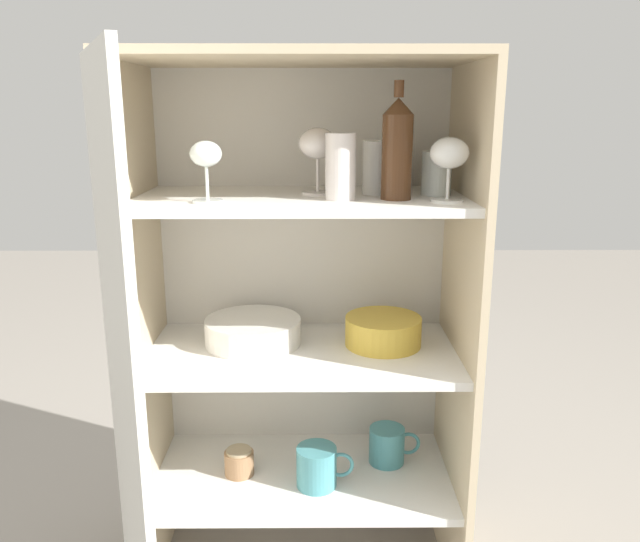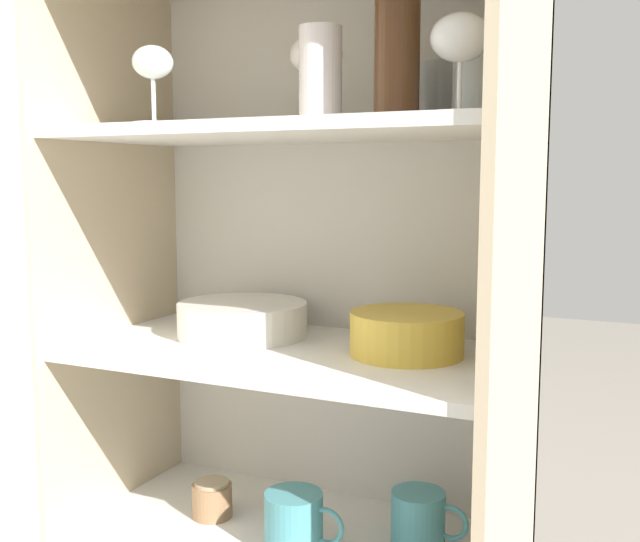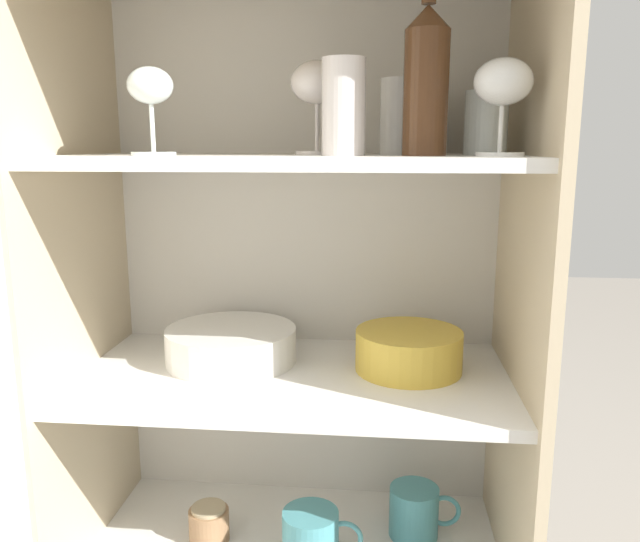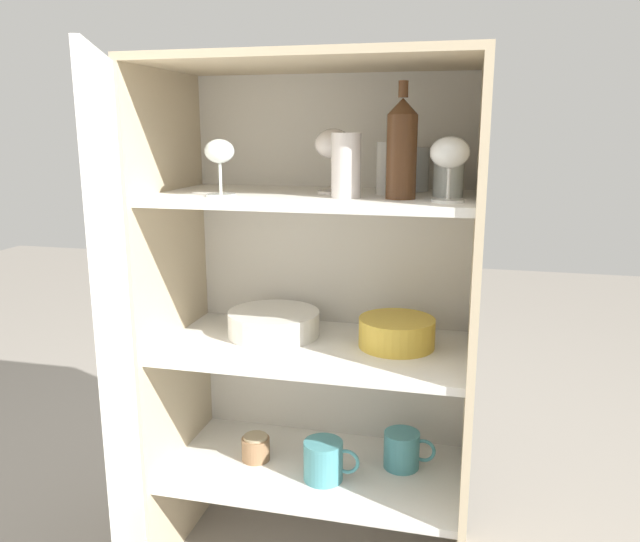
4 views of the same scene
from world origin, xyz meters
The scene contains 18 objects.
cupboard_back_panel centered at (0.00, 0.40, 0.64)m, with size 0.78×0.02×1.27m, color silver.
cupboard_side_left centered at (-0.38, 0.19, 0.64)m, with size 0.02×0.42×1.27m, color #CCB793.
cupboard_side_right centered at (0.38, 0.19, 0.64)m, with size 0.02×0.42×1.27m, color #CCB793.
shelf_board_middle centered at (0.00, 0.19, 0.60)m, with size 0.75×0.39×0.02m, color white.
shelf_board_upper centered at (0.00, 0.19, 0.97)m, with size 0.75×0.39×0.02m, color white.
tumbler_glass_0 centered at (0.22, 0.33, 1.04)m, with size 0.08×0.08×0.11m.
tumbler_glass_1 centered at (0.31, 0.20, 1.03)m, with size 0.07×0.07×0.10m.
tumbler_glass_2 centered at (0.09, 0.13, 1.05)m, with size 0.07×0.07×0.14m.
tumbler_glass_3 centered at (0.18, 0.22, 1.04)m, with size 0.07×0.07×0.12m.
wine_glass_0 centered at (0.04, 0.22, 1.09)m, with size 0.09×0.09×0.15m.
wine_glass_1 centered at (0.32, 0.09, 1.08)m, with size 0.08×0.08×0.14m.
wine_glass_2 centered at (-0.19, 0.09, 1.07)m, with size 0.07×0.07×0.13m.
wine_bottle centered at (0.21, 0.13, 1.09)m, with size 0.07×0.07×0.25m.
plate_stack_white centered at (-0.12, 0.24, 0.64)m, with size 0.24×0.24×0.06m.
mixing_bowl_large centered at (0.20, 0.23, 0.65)m, with size 0.19×0.19×0.07m.
coffee_mug_primary centered at (0.22, 0.24, 0.32)m, with size 0.13×0.09×0.10m.
coffee_mug_extra_1 centered at (0.04, 0.14, 0.32)m, with size 0.14×0.10×0.10m.
storage_jar centered at (-0.16, 0.19, 0.30)m, with size 0.07×0.07×0.07m.
Camera 3 is at (0.15, -0.83, 1.00)m, focal length 35.00 mm.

